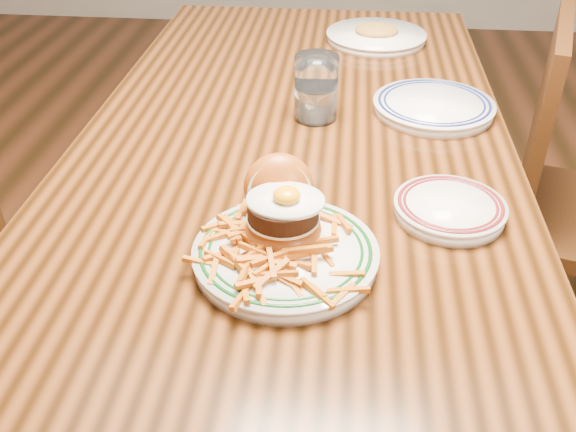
# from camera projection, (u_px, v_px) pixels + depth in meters

# --- Properties ---
(floor) EXTENTS (6.00, 6.00, 0.00)m
(floor) POSITION_uv_depth(u_px,v_px,m) (294.00, 379.00, 1.72)
(floor) COLOR black
(floor) RESTS_ON ground
(table) EXTENTS (0.85, 1.60, 0.75)m
(table) POSITION_uv_depth(u_px,v_px,m) (295.00, 165.00, 1.35)
(table) COLOR black
(table) RESTS_ON floor
(chair_right) EXTENTS (0.52, 0.52, 0.91)m
(chair_right) POSITION_uv_depth(u_px,v_px,m) (576.00, 200.00, 1.56)
(chair_right) COLOR #3B1C0C
(chair_right) RESTS_ON floor
(main_plate) EXTENTS (0.27, 0.28, 0.13)m
(main_plate) POSITION_uv_depth(u_px,v_px,m) (284.00, 237.00, 0.93)
(main_plate) COLOR white
(main_plate) RESTS_ON table
(side_plate) EXTENTS (0.18, 0.18, 0.03)m
(side_plate) POSITION_uv_depth(u_px,v_px,m) (450.00, 208.00, 1.02)
(side_plate) COLOR white
(side_plate) RESTS_ON table
(rear_plate) EXTENTS (0.25, 0.25, 0.03)m
(rear_plate) POSITION_uv_depth(u_px,v_px,m) (434.00, 106.00, 1.34)
(rear_plate) COLOR white
(rear_plate) RESTS_ON table
(water_glass) EXTENTS (0.09, 0.09, 0.13)m
(water_glass) POSITION_uv_depth(u_px,v_px,m) (316.00, 92.00, 1.30)
(water_glass) COLOR white
(water_glass) RESTS_ON table
(far_plate) EXTENTS (0.26, 0.26, 0.05)m
(far_plate) POSITION_uv_depth(u_px,v_px,m) (376.00, 36.00, 1.70)
(far_plate) COLOR white
(far_plate) RESTS_ON table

